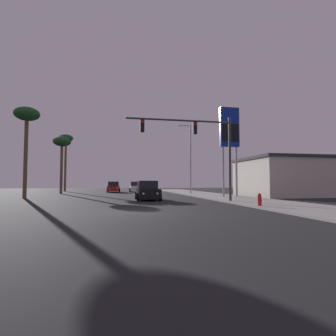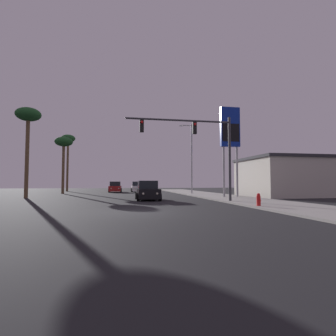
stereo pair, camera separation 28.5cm
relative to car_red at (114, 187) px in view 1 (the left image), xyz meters
The scene contains 13 objects.
ground_plane 28.66m from the car_red, 86.69° to the right, with size 120.00×120.00×0.00m, color black.
sidewalk_right 21.70m from the car_red, 59.05° to the right, with size 5.00×60.00×0.12m.
building_gas_station 25.37m from the car_red, 39.13° to the right, with size 10.30×8.30×4.30m.
car_red is the anchor object (origin of this frame).
car_black 19.64m from the car_red, 80.56° to the right, with size 2.04×4.31×1.68m.
car_white 3.63m from the car_red, 13.85° to the left, with size 2.04×4.31×1.68m.
traffic_light_mast 24.60m from the car_red, 73.62° to the right, with size 8.14×0.36×6.50m.
street_lamp 14.34m from the car_red, 44.14° to the right, with size 1.74×0.24×9.00m.
gas_station_sign 22.06m from the car_red, 56.69° to the right, with size 2.00×0.42×9.00m.
fire_hydrant 29.19m from the car_red, 71.83° to the right, with size 0.24×0.34×0.76m.
palm_tree_near 18.19m from the car_red, 119.50° to the right, with size 2.40×2.40×8.97m.
palm_tree_mid 10.26m from the car_red, 146.45° to the right, with size 2.40×2.40×7.82m.
palm_tree_far 12.65m from the car_red, 146.98° to the left, with size 2.40×2.40×9.90m.
Camera 1 is at (-0.98, -13.72, 1.52)m, focal length 28.00 mm.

